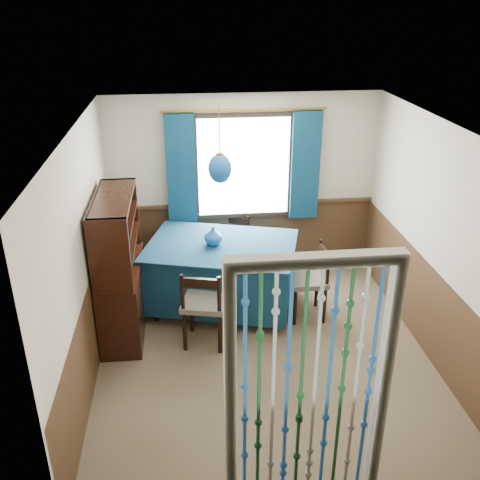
{
  "coord_description": "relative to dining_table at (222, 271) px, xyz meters",
  "views": [
    {
      "loc": [
        -0.79,
        -4.8,
        3.63
      ],
      "look_at": [
        -0.19,
        0.67,
        1.08
      ],
      "focal_mm": 40.0,
      "sensor_mm": 36.0,
      "label": 1
    }
  ],
  "objects": [
    {
      "name": "floor",
      "position": [
        0.37,
        -1.04,
        -0.49
      ],
      "size": [
        4.0,
        4.0,
        0.0
      ],
      "primitive_type": "plane",
      "color": "brown",
      "rests_on": "ground"
    },
    {
      "name": "window",
      "position": [
        0.37,
        0.91,
        1.06
      ],
      "size": [
        1.32,
        0.12,
        1.42
      ],
      "primitive_type": "cube",
      "color": "black",
      "rests_on": "wall_back"
    },
    {
      "name": "wainscot_front",
      "position": [
        0.37,
        -3.03,
        0.01
      ],
      "size": [
        3.6,
        0.0,
        3.6
      ],
      "primitive_type": "plane",
      "rotation": [
        -1.57,
        0.0,
        0.0
      ],
      "color": "#3F2918",
      "rests_on": "ground"
    },
    {
      "name": "wainscot_left",
      "position": [
        -1.41,
        -1.04,
        0.01
      ],
      "size": [
        0.0,
        4.0,
        4.0
      ],
      "primitive_type": "plane",
      "rotation": [
        1.57,
        0.0,
        1.57
      ],
      "color": "#3F2918",
      "rests_on": "ground"
    },
    {
      "name": "chair_right",
      "position": [
        1.04,
        -0.33,
        0.0
      ],
      "size": [
        0.44,
        0.46,
        0.93
      ],
      "rotation": [
        0.0,
        0.0,
        1.58
      ],
      "color": "black",
      "rests_on": "floor"
    },
    {
      "name": "wainscot_back",
      "position": [
        0.37,
        0.94,
        0.01
      ],
      "size": [
        3.6,
        0.0,
        3.6
      ],
      "primitive_type": "plane",
      "rotation": [
        1.57,
        0.0,
        0.0
      ],
      "color": "#3F2918",
      "rests_on": "ground"
    },
    {
      "name": "wall_left",
      "position": [
        -1.43,
        -1.04,
        0.76
      ],
      "size": [
        0.0,
        4.0,
        4.0
      ],
      "primitive_type": "plane",
      "rotation": [
        1.57,
        0.0,
        1.57
      ],
      "color": "beige",
      "rests_on": "ground"
    },
    {
      "name": "wainscot_right",
      "position": [
        2.16,
        -1.04,
        0.01
      ],
      "size": [
        0.0,
        4.0,
        4.0
      ],
      "primitive_type": "plane",
      "rotation": [
        1.57,
        0.0,
        -1.57
      ],
      "color": "#3F2918",
      "rests_on": "ground"
    },
    {
      "name": "wall_right",
      "position": [
        2.17,
        -1.04,
        0.76
      ],
      "size": [
        0.0,
        4.0,
        4.0
      ],
      "primitive_type": "plane",
      "rotation": [
        1.57,
        0.0,
        -1.57
      ],
      "color": "beige",
      "rests_on": "ground"
    },
    {
      "name": "sideboard",
      "position": [
        -1.19,
        -0.39,
        0.09
      ],
      "size": [
        0.44,
        1.27,
        1.66
      ],
      "rotation": [
        0.0,
        0.0,
        -0.0
      ],
      "color": "black",
      "rests_on": "floor"
    },
    {
      "name": "pendant_lamp",
      "position": [
        0.0,
        0.0,
        1.33
      ],
      "size": [
        0.27,
        0.27,
        0.85
      ],
      "color": "olive",
      "rests_on": "ceiling"
    },
    {
      "name": "chair_near",
      "position": [
        -0.26,
        -0.78,
        0.02
      ],
      "size": [
        0.57,
        0.55,
        0.96
      ],
      "rotation": [
        0.0,
        0.0,
        -0.24
      ],
      "color": "black",
      "rests_on": "floor"
    },
    {
      "name": "wall_back",
      "position": [
        0.37,
        0.96,
        0.76
      ],
      "size": [
        3.6,
        0.0,
        3.6
      ],
      "primitive_type": "plane",
      "rotation": [
        1.57,
        0.0,
        0.0
      ],
      "color": "beige",
      "rests_on": "ground"
    },
    {
      "name": "chair_left",
      "position": [
        -0.97,
        0.27,
        0.02
      ],
      "size": [
        0.52,
        0.54,
        0.96
      ],
      "rotation": [
        0.0,
        0.0,
        -1.72
      ],
      "color": "black",
      "rests_on": "floor"
    },
    {
      "name": "bowl_shelf",
      "position": [
        -1.13,
        -0.72,
        0.67
      ],
      "size": [
        0.24,
        0.24,
        0.05
      ],
      "primitive_type": "imported",
      "rotation": [
        0.0,
        0.0,
        0.15
      ],
      "color": "beige",
      "rests_on": "sideboard"
    },
    {
      "name": "vase_table",
      "position": [
        -0.1,
        0.02,
        0.48
      ],
      "size": [
        0.26,
        0.26,
        0.21
      ],
      "primitive_type": "imported",
      "rotation": [
        0.0,
        0.0,
        -0.38
      ],
      "color": "#154D96",
      "rests_on": "dining_table"
    },
    {
      "name": "vase_sideboard",
      "position": [
        -1.13,
        -0.09,
        0.43
      ],
      "size": [
        0.21,
        0.21,
        0.17
      ],
      "primitive_type": "imported",
      "rotation": [
        0.0,
        0.0,
        -0.39
      ],
      "color": "beige",
      "rests_on": "sideboard"
    },
    {
      "name": "wall_front",
      "position": [
        0.37,
        -3.04,
        0.76
      ],
      "size": [
        3.6,
        0.0,
        3.6
      ],
      "primitive_type": "plane",
      "rotation": [
        -1.57,
        0.0,
        0.0
      ],
      "color": "beige",
      "rests_on": "ground"
    },
    {
      "name": "doorway",
      "position": [
        0.37,
        -2.98,
        0.56
      ],
      "size": [
        1.16,
        0.12,
        2.18
      ],
      "primitive_type": null,
      "color": "silver",
      "rests_on": "ground"
    },
    {
      "name": "ceiling",
      "position": [
        0.37,
        -1.04,
        2.01
      ],
      "size": [
        4.0,
        4.0,
        0.0
      ],
      "primitive_type": "plane",
      "rotation": [
        3.14,
        0.0,
        0.0
      ],
      "color": "silver",
      "rests_on": "ground"
    },
    {
      "name": "chair_far",
      "position": [
        0.21,
        0.78,
        -0.03
      ],
      "size": [
        0.57,
        0.56,
        0.87
      ],
      "rotation": [
        0.0,
        0.0,
        2.69
      ],
      "color": "black",
      "rests_on": "floor"
    },
    {
      "name": "dining_table",
      "position": [
        0.0,
        0.0,
        0.0
      ],
      "size": [
        2.05,
        1.66,
        0.86
      ],
      "rotation": [
        0.0,
        0.0,
        -0.27
      ],
      "color": "#0E314B",
      "rests_on": "floor"
    }
  ]
}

